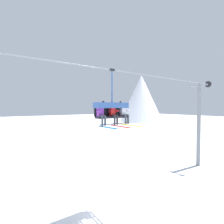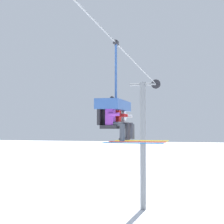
{
  "view_description": "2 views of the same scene",
  "coord_description": "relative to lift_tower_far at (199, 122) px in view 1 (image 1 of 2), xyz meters",
  "views": [
    {
      "loc": [
        -5.14,
        -8.56,
        5.59
      ],
      "look_at": [
        0.48,
        -0.68,
        5.27
      ],
      "focal_mm": 28.0,
      "sensor_mm": 36.0,
      "label": 1
    },
    {
      "loc": [
        -9.69,
        -3.17,
        5.02
      ],
      "look_at": [
        0.2,
        -0.72,
        5.44
      ],
      "focal_mm": 55.0,
      "sensor_mm": 36.0,
      "label": 2
    }
  ],
  "objects": [
    {
      "name": "lift_cable",
      "position": [
        -8.61,
        -0.78,
        3.48
      ],
      "size": [
        19.21,
        0.05,
        0.05
      ],
      "color": "slate"
    },
    {
      "name": "lift_tower_far",
      "position": [
        0.0,
        0.0,
        0.0
      ],
      "size": [
        0.36,
        1.88,
        7.85
      ],
      "color": "slate",
      "rests_on": "ground_plane"
    },
    {
      "name": "mountain_peak_central",
      "position": [
        29.92,
        37.48,
        4.42
      ],
      "size": [
        15.67,
        15.67,
        17.01
      ],
      "color": "white",
      "rests_on": "ground_plane"
    },
    {
      "name": "skier_purple",
      "position": [
        -11.36,
        -0.92,
        1.14
      ],
      "size": [
        0.48,
        1.7,
        1.34
      ],
      "color": "purple"
    },
    {
      "name": "skier_red",
      "position": [
        -10.59,
        -0.93,
        1.12
      ],
      "size": [
        0.46,
        1.7,
        1.23
      ],
      "color": "red"
    },
    {
      "name": "chairlift_chair",
      "position": [
        -10.59,
        -0.71,
        1.43
      ],
      "size": [
        1.95,
        0.74,
        2.98
      ],
      "color": "#232328"
    },
    {
      "name": "ground_plane",
      "position": [
        -10.99,
        0.02,
        -4.09
      ],
      "size": [
        200.0,
        200.0,
        0.0
      ],
      "primitive_type": "plane",
      "color": "white"
    },
    {
      "name": "skier_white",
      "position": [
        -9.83,
        -0.92,
        1.14
      ],
      "size": [
        0.48,
        1.7,
        1.34
      ],
      "color": "silver"
    }
  ]
}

